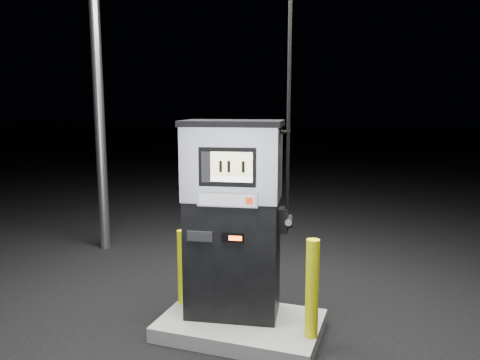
% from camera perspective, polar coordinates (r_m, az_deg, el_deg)
% --- Properties ---
extents(ground, '(80.00, 80.00, 0.00)m').
position_cam_1_polar(ground, '(5.02, 0.10, -18.07)').
color(ground, black).
rests_on(ground, ground).
extents(pump_island, '(1.60, 1.00, 0.15)m').
position_cam_1_polar(pump_island, '(4.98, 0.10, -17.31)').
color(pump_island, slate).
rests_on(pump_island, ground).
extents(fuel_dispenser, '(1.14, 0.74, 4.14)m').
position_cam_1_polar(fuel_dispenser, '(4.73, -0.84, -4.56)').
color(fuel_dispenser, black).
rests_on(fuel_dispenser, pump_island).
extents(bollard_left, '(0.14, 0.14, 0.82)m').
position_cam_1_polar(bollard_left, '(5.19, -7.03, -10.47)').
color(bollard_left, yellow).
rests_on(bollard_left, pump_island).
extents(bollard_right, '(0.17, 0.17, 0.94)m').
position_cam_1_polar(bollard_right, '(4.47, 8.77, -12.97)').
color(bollard_right, yellow).
rests_on(bollard_right, pump_island).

